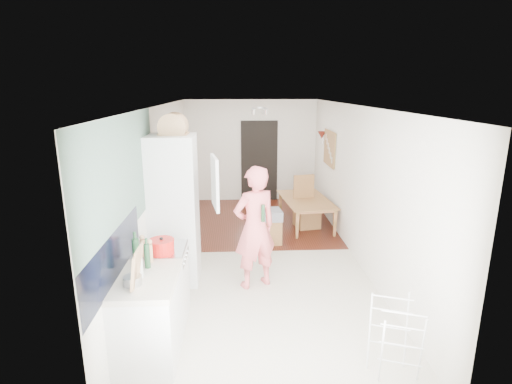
{
  "coord_description": "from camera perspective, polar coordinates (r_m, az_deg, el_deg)",
  "views": [
    {
      "loc": [
        -0.37,
        -6.28,
        2.78
      ],
      "look_at": [
        -0.05,
        0.2,
        1.07
      ],
      "focal_mm": 28.0,
      "sensor_mm": 36.0,
      "label": 1
    }
  ],
  "objects": [
    {
      "name": "room_shell",
      "position": [
        6.47,
        0.49,
        1.07
      ],
      "size": [
        3.2,
        7.0,
        2.5
      ],
      "primitive_type": null,
      "color": "silver",
      "rests_on": "ground"
    },
    {
      "name": "floor",
      "position": [
        6.88,
        0.47,
        -9.1
      ],
      "size": [
        3.2,
        7.0,
        0.01
      ],
      "primitive_type": "cube",
      "color": "beige",
      "rests_on": "ground"
    },
    {
      "name": "wood_floor_overlay",
      "position": [
        8.6,
        -0.25,
        -4.08
      ],
      "size": [
        3.2,
        3.3,
        0.01
      ],
      "primitive_type": "cube",
      "color": "#561D16",
      "rests_on": "room_shell"
    },
    {
      "name": "sage_wall_panel",
      "position": [
        4.55,
        -18.38,
        2.17
      ],
      "size": [
        0.02,
        3.0,
        1.3
      ],
      "primitive_type": "cube",
      "color": "slate",
      "rests_on": "room_shell"
    },
    {
      "name": "tile_splashback",
      "position": [
        4.25,
        -19.48,
        -8.72
      ],
      "size": [
        0.02,
        1.9,
        0.5
      ],
      "primitive_type": "cube",
      "color": "black",
      "rests_on": "room_shell"
    },
    {
      "name": "doorway_recess",
      "position": [
        9.94,
        0.47,
        4.42
      ],
      "size": [
        0.9,
        0.04,
        2.0
      ],
      "primitive_type": "cube",
      "color": "black",
      "rests_on": "room_shell"
    },
    {
      "name": "base_cabinet",
      "position": [
        4.51,
        -15.03,
        -17.26
      ],
      "size": [
        0.6,
        0.9,
        0.86
      ],
      "primitive_type": "cube",
      "color": "silver",
      "rests_on": "room_shell"
    },
    {
      "name": "worktop",
      "position": [
        4.28,
        -15.44,
        -12.02
      ],
      "size": [
        0.62,
        0.92,
        0.06
      ],
      "primitive_type": "cube",
      "color": "beige",
      "rests_on": "room_shell"
    },
    {
      "name": "range_cooker",
      "position": [
        5.14,
        -13.3,
        -12.78
      ],
      "size": [
        0.6,
        0.6,
        0.88
      ],
      "primitive_type": "cube",
      "color": "silver",
      "rests_on": "room_shell"
    },
    {
      "name": "cooker_top",
      "position": [
        4.95,
        -13.62,
        -8.04
      ],
      "size": [
        0.6,
        0.6,
        0.04
      ],
      "primitive_type": "cube",
      "color": "#B1B1B3",
      "rests_on": "room_shell"
    },
    {
      "name": "fridge_housing",
      "position": [
        5.83,
        -11.63,
        -2.59
      ],
      "size": [
        0.66,
        0.66,
        2.15
      ],
      "primitive_type": "cube",
      "color": "silver",
      "rests_on": "room_shell"
    },
    {
      "name": "fridge_door",
      "position": [
        5.35,
        -5.9,
        1.37
      ],
      "size": [
        0.14,
        0.56,
        0.7
      ],
      "primitive_type": "cube",
      "rotation": [
        0.0,
        0.0,
        -1.4
      ],
      "color": "silver",
      "rests_on": "room_shell"
    },
    {
      "name": "fridge_interior",
      "position": [
        5.67,
        -8.78,
        2.03
      ],
      "size": [
        0.02,
        0.52,
        0.66
      ],
      "primitive_type": "cube",
      "color": "white",
      "rests_on": "room_shell"
    },
    {
      "name": "pinboard",
      "position": [
        8.5,
        10.49,
        6.17
      ],
      "size": [
        0.03,
        0.9,
        0.7
      ],
      "primitive_type": "cube",
      "color": "tan",
      "rests_on": "room_shell"
    },
    {
      "name": "pinboard_frame",
      "position": [
        8.5,
        10.39,
        6.17
      ],
      "size": [
        0.0,
        0.94,
        0.74
      ],
      "primitive_type": "cube",
      "color": "#AF7043",
      "rests_on": "room_shell"
    },
    {
      "name": "wall_sconce",
      "position": [
        9.09,
        9.37,
        8.04
      ],
      "size": [
        0.18,
        0.18,
        0.16
      ],
      "primitive_type": "cone",
      "color": "maroon",
      "rests_on": "room_shell"
    },
    {
      "name": "person",
      "position": [
        5.54,
        -0.17,
        -3.59
      ],
      "size": [
        0.9,
        0.77,
        2.08
      ],
      "primitive_type": "imported",
      "rotation": [
        0.0,
        0.0,
        3.58
      ],
      "color": "#F36B6F",
      "rests_on": "floor"
    },
    {
      "name": "dining_table",
      "position": [
        8.32,
        7.29,
        -3.16
      ],
      "size": [
        0.91,
        1.45,
        0.48
      ],
      "primitive_type": "imported",
      "rotation": [
        0.0,
        0.0,
        1.68
      ],
      "color": "#AF7043",
      "rests_on": "floor"
    },
    {
      "name": "dining_chair",
      "position": [
        8.12,
        7.34,
        -1.49
      ],
      "size": [
        0.53,
        0.53,
        1.05
      ],
      "primitive_type": null,
      "rotation": [
        0.0,
        0.0,
        0.22
      ],
      "color": "#AF7043",
      "rests_on": "floor"
    },
    {
      "name": "stool",
      "position": [
        7.31,
        2.06,
        -5.66
      ],
      "size": [
        0.41,
        0.41,
        0.47
      ],
      "primitive_type": null,
      "rotation": [
        0.0,
        0.0,
        0.15
      ],
      "color": "#AF7043",
      "rests_on": "floor"
    },
    {
      "name": "grey_drape",
      "position": [
        7.2,
        2.01,
        -3.27
      ],
      "size": [
        0.44,
        0.44,
        0.18
      ],
      "primitive_type": "cube",
      "rotation": [
        0.0,
        0.0,
        0.1
      ],
      "color": "gray",
      "rests_on": "stool"
    },
    {
      "name": "drying_rack",
      "position": [
        4.37,
        19.2,
        -19.28
      ],
      "size": [
        0.5,
        0.48,
        0.79
      ],
      "primitive_type": null,
      "rotation": [
        0.0,
        0.0,
        -0.34
      ],
      "color": "silver",
      "rests_on": "floor"
    },
    {
      "name": "bread_bin",
      "position": [
        5.68,
        -11.72,
        9.13
      ],
      "size": [
        0.43,
        0.41,
        0.21
      ],
      "primitive_type": null,
      "rotation": [
        0.0,
        0.0,
        -0.07
      ],
      "color": "tan",
      "rests_on": "fridge_housing"
    },
    {
      "name": "red_casserole",
      "position": [
        4.76,
        -13.32,
        -7.59
      ],
      "size": [
        0.31,
        0.31,
        0.17
      ],
      "primitive_type": "cylinder",
      "rotation": [
        0.0,
        0.0,
        0.06
      ],
      "color": "red",
      "rests_on": "cooker_top"
    },
    {
      "name": "steel_pan",
      "position": [
        4.14,
        -17.21,
        -11.98
      ],
      "size": [
        0.2,
        0.2,
        0.09
      ],
      "primitive_type": "cylinder",
      "rotation": [
        0.0,
        0.0,
        0.1
      ],
      "color": "#B1B1B3",
      "rests_on": "worktop"
    },
    {
      "name": "held_bottle",
      "position": [
        5.4,
        1.0,
        -3.03
      ],
      "size": [
        0.05,
        0.05,
        0.24
      ],
      "primitive_type": "cylinder",
      "color": "#1E4125",
      "rests_on": "person"
    },
    {
      "name": "bottle_a",
      "position": [
        4.46,
        -16.76,
        -8.35
      ],
      "size": [
        0.09,
        0.09,
        0.32
      ],
      "primitive_type": "cylinder",
      "rotation": [
        0.0,
        0.0,
        0.34
      ],
      "color": "#1E4125",
      "rests_on": "worktop"
    },
    {
      "name": "bottle_b",
      "position": [
        4.42,
        -15.29,
        -8.81
      ],
      "size": [
        0.07,
        0.07,
        0.27
      ],
      "primitive_type": "cylinder",
      "rotation": [
        0.0,
        0.0,
        0.18
      ],
      "color": "#1E4125",
      "rests_on": "worktop"
    },
    {
      "name": "bottle_c",
      "position": [
        4.25,
        -16.39,
        -10.35
      ],
      "size": [
        0.1,
        0.1,
        0.2
      ],
      "primitive_type": "cylinder",
      "rotation": [
        0.0,
        0.0,
        0.25
      ],
      "color": "beige",
      "rests_on": "worktop"
    },
    {
      "name": "pepper_mill_front",
      "position": [
        4.55,
        -14.89,
        -8.47
      ],
      "size": [
        0.07,
        0.07,
        0.21
      ],
      "primitive_type": "cylinder",
      "rotation": [
        0.0,
        0.0,
        -0.18
      ],
      "color": "tan",
      "rests_on": "worktop"
    },
    {
      "name": "pepper_mill_back",
      "position": [
        4.73,
        -15.9,
        -7.7
      ],
      "size": [
        0.07,
        0.07,
        0.2
      ],
      "primitive_type": "cylinder",
      "rotation": [
        0.0,
        0.0,
        -0.3
      ],
      "color": "tan",
      "rests_on": "worktop"
    },
    {
      "name": "chopping_boards",
      "position": [
        4.05,
        -16.68,
        -10.26
      ],
      "size": [
        0.1,
        0.28,
        0.38
      ],
      "primitive_type": null,
      "rotation": [
        0.0,
        0.0,
        -0.21
      ],
      "color": "tan",
      "rests_on": "worktop"
    }
  ]
}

